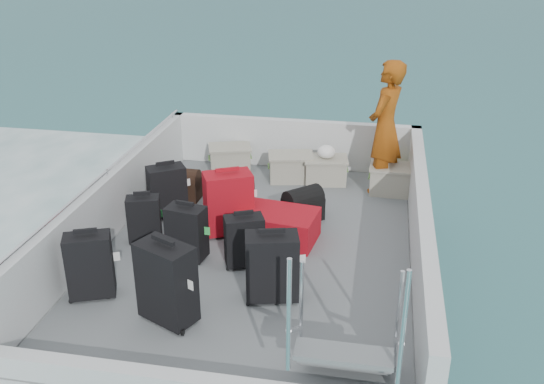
# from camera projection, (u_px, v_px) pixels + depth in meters

# --- Properties ---
(ground) EXTENTS (160.00, 160.00, 0.00)m
(ground) POSITION_uv_depth(u_px,v_px,m) (259.00, 291.00, 7.02)
(ground) COLOR #16434E
(ground) RESTS_ON ground
(ferry_hull) EXTENTS (3.60, 5.00, 0.60)m
(ferry_hull) POSITION_uv_depth(u_px,v_px,m) (259.00, 269.00, 6.89)
(ferry_hull) COLOR silver
(ferry_hull) RESTS_ON ground
(deck) EXTENTS (3.30, 4.70, 0.02)m
(deck) POSITION_uv_depth(u_px,v_px,m) (259.00, 245.00, 6.77)
(deck) COLOR slate
(deck) RESTS_ON ferry_hull
(deck_fittings) EXTENTS (3.60, 5.00, 0.90)m
(deck_fittings) POSITION_uv_depth(u_px,v_px,m) (285.00, 230.00, 6.27)
(deck_fittings) COLOR silver
(deck_fittings) RESTS_ON deck
(suitcase_0) EXTENTS (0.48, 0.38, 0.66)m
(suitcase_0) POSITION_uv_depth(u_px,v_px,m) (90.00, 267.00, 5.69)
(suitcase_0) COLOR black
(suitcase_0) RESTS_ON deck
(suitcase_1) EXTENTS (0.40, 0.30, 0.54)m
(suitcase_1) POSITION_uv_depth(u_px,v_px,m) (144.00, 220.00, 6.71)
(suitcase_1) COLOR black
(suitcase_1) RESTS_ON deck
(suitcase_2) EXTENTS (0.51, 0.46, 0.64)m
(suitcase_2) POSITION_uv_depth(u_px,v_px,m) (167.00, 191.00, 7.30)
(suitcase_2) COLOR black
(suitcase_2) RESTS_ON deck
(suitcase_3) EXTENTS (0.58, 0.48, 0.76)m
(suitcase_3) POSITION_uv_depth(u_px,v_px,m) (167.00, 284.00, 5.32)
(suitcase_3) COLOR black
(suitcase_3) RESTS_ON deck
(suitcase_4) EXTENTS (0.44, 0.30, 0.60)m
(suitcase_4) POSITION_uv_depth(u_px,v_px,m) (187.00, 233.00, 6.37)
(suitcase_4) COLOR black
(suitcase_4) RESTS_ON deck
(suitcase_5) EXTENTS (0.62, 0.52, 0.73)m
(suitcase_5) POSITION_uv_depth(u_px,v_px,m) (228.00, 203.00, 6.88)
(suitcase_5) COLOR #A70C1A
(suitcase_5) RESTS_ON deck
(suitcase_6) EXTENTS (0.55, 0.40, 0.68)m
(suitcase_6) POSITION_uv_depth(u_px,v_px,m) (272.00, 268.00, 5.65)
(suitcase_6) COLOR black
(suitcase_6) RESTS_ON deck
(suitcase_7) EXTENTS (0.45, 0.36, 0.56)m
(suitcase_7) POSITION_uv_depth(u_px,v_px,m) (244.00, 242.00, 6.24)
(suitcase_7) COLOR black
(suitcase_7) RESTS_ON deck
(suitcase_8) EXTENTS (0.94, 0.69, 0.34)m
(suitcase_8) POSITION_uv_depth(u_px,v_px,m) (278.00, 225.00, 6.80)
(suitcase_8) COLOR #A70C1A
(suitcase_8) RESTS_ON deck
(duffel_0) EXTENTS (0.54, 0.31, 0.32)m
(duffel_0) POSITION_uv_depth(u_px,v_px,m) (179.00, 187.00, 7.82)
(duffel_0) COLOR black
(duffel_0) RESTS_ON deck
(duffel_1) EXTENTS (0.43, 0.31, 0.32)m
(duffel_1) POSITION_uv_depth(u_px,v_px,m) (236.00, 196.00, 7.55)
(duffel_1) COLOR black
(duffel_1) RESTS_ON deck
(duffel_2) EXTENTS (0.53, 0.53, 0.32)m
(duffel_2) POSITION_uv_depth(u_px,v_px,m) (303.00, 208.00, 7.25)
(duffel_2) COLOR black
(duffel_2) RESTS_ON deck
(crate_0) EXTENTS (0.65, 0.54, 0.34)m
(crate_0) POSITION_uv_depth(u_px,v_px,m) (230.00, 159.00, 8.72)
(crate_0) COLOR #A9A793
(crate_0) RESTS_ON deck
(crate_1) EXTENTS (0.65, 0.51, 0.35)m
(crate_1) POSITION_uv_depth(u_px,v_px,m) (291.00, 168.00, 8.38)
(crate_1) COLOR #A9A793
(crate_1) RESTS_ON deck
(crate_2) EXTENTS (0.60, 0.46, 0.33)m
(crate_2) POSITION_uv_depth(u_px,v_px,m) (326.00, 171.00, 8.30)
(crate_2) COLOR #A9A793
(crate_2) RESTS_ON deck
(crate_3) EXTENTS (0.59, 0.42, 0.35)m
(crate_3) POSITION_uv_depth(u_px,v_px,m) (393.00, 181.00, 7.98)
(crate_3) COLOR #A9A793
(crate_3) RESTS_ON deck
(yellow_bag) EXTENTS (0.28, 0.26, 0.22)m
(yellow_bag) POSITION_uv_depth(u_px,v_px,m) (392.00, 171.00, 8.45)
(yellow_bag) COLOR yellow
(yellow_bag) RESTS_ON deck
(white_bag) EXTENTS (0.24, 0.24, 0.18)m
(white_bag) POSITION_uv_depth(u_px,v_px,m) (326.00, 154.00, 8.20)
(white_bag) COLOR white
(white_bag) RESTS_ON crate_2
(passenger) EXTENTS (0.64, 0.76, 1.75)m
(passenger) POSITION_uv_depth(u_px,v_px,m) (385.00, 128.00, 7.77)
(passenger) COLOR #CA5E13
(passenger) RESTS_ON deck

